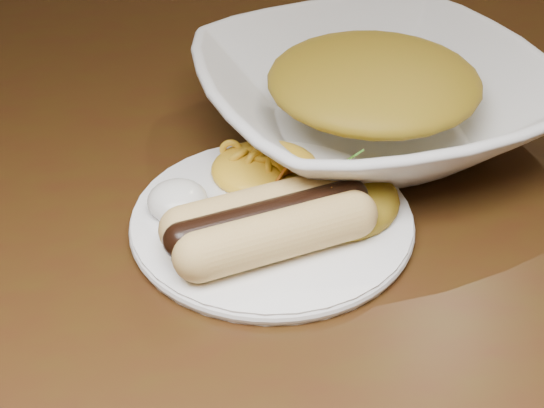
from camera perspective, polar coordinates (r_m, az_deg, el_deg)
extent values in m
cube|color=black|center=(0.65, -11.05, -0.51)|extent=(1.60, 0.90, 0.04)
cylinder|color=white|center=(0.59, 0.00, -1.23)|extent=(0.26, 0.26, 0.01)
cylinder|color=#D5BE73|center=(0.53, 0.07, -2.42)|extent=(0.12, 0.07, 0.04)
cylinder|color=#D5BE73|center=(0.56, -0.43, -0.38)|extent=(0.12, 0.07, 0.04)
cylinder|color=black|center=(0.54, -0.19, -1.04)|extent=(0.13, 0.06, 0.03)
ellipsoid|color=yellow|center=(0.62, -0.54, 3.69)|extent=(0.09, 0.08, 0.03)
ellipsoid|color=silver|center=(0.58, -7.17, 0.74)|extent=(0.06, 0.06, 0.03)
ellipsoid|color=#BF5E19|center=(0.59, 4.76, 0.85)|extent=(0.10, 0.10, 0.04)
imported|color=silver|center=(0.69, 7.55, 7.80)|extent=(0.36, 0.36, 0.07)
ellipsoid|color=#BF5E19|center=(0.68, 7.64, 8.75)|extent=(0.25, 0.25, 0.05)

